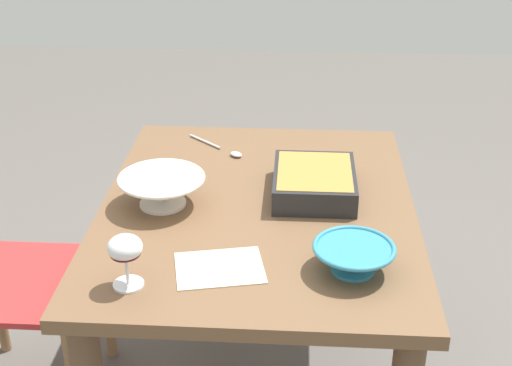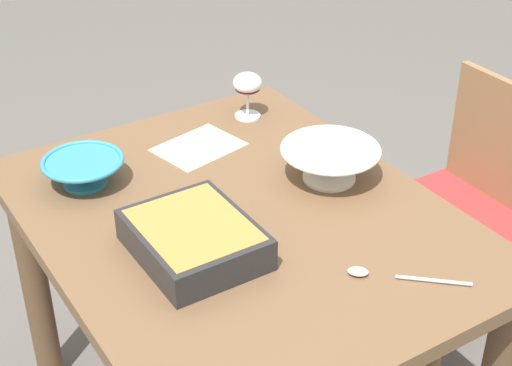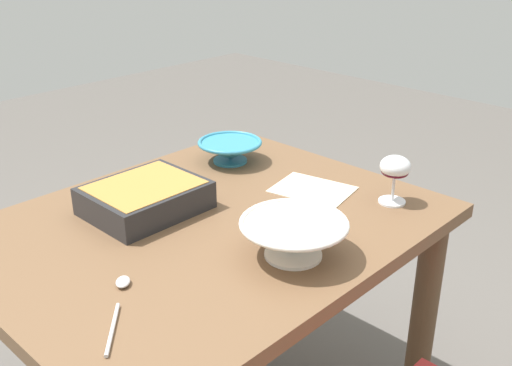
{
  "view_description": "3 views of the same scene",
  "coord_description": "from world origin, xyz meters",
  "px_view_note": "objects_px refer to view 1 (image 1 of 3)",
  "views": [
    {
      "loc": [
        -1.79,
        -0.11,
        1.71
      ],
      "look_at": [
        -0.06,
        0.0,
        0.83
      ],
      "focal_mm": 50.25,
      "sensor_mm": 36.0,
      "label": 1
    },
    {
      "loc": [
        1.29,
        -0.78,
        1.74
      ],
      "look_at": [
        -0.01,
        0.05,
        0.8
      ],
      "focal_mm": 54.89,
      "sensor_mm": 36.0,
      "label": 2
    },
    {
      "loc": [
        0.9,
        1.03,
        1.43
      ],
      "look_at": [
        -0.1,
        0.07,
        0.82
      ],
      "focal_mm": 42.18,
      "sensor_mm": 36.0,
      "label": 3
    }
  ],
  "objects_px": {
    "napkin": "(220,268)",
    "wine_glass": "(125,251)",
    "small_bowl": "(162,189)",
    "serving_spoon": "(225,150)",
    "mixing_bowl": "(354,256)",
    "dining_table": "(258,241)",
    "casserole_dish": "(314,181)"
  },
  "relations": [
    {
      "from": "small_bowl",
      "to": "serving_spoon",
      "type": "xyz_separation_m",
      "value": [
        0.37,
        -0.14,
        -0.04
      ]
    },
    {
      "from": "casserole_dish",
      "to": "small_bowl",
      "type": "distance_m",
      "value": 0.44
    },
    {
      "from": "mixing_bowl",
      "to": "serving_spoon",
      "type": "bearing_deg",
      "value": 29.4
    },
    {
      "from": "dining_table",
      "to": "small_bowl",
      "type": "relative_size",
      "value": 4.55
    },
    {
      "from": "small_bowl",
      "to": "serving_spoon",
      "type": "distance_m",
      "value": 0.4
    },
    {
      "from": "casserole_dish",
      "to": "serving_spoon",
      "type": "relative_size",
      "value": 1.43
    },
    {
      "from": "serving_spoon",
      "to": "napkin",
      "type": "xyz_separation_m",
      "value": [
        -0.69,
        -0.06,
        -0.01
      ]
    },
    {
      "from": "casserole_dish",
      "to": "small_bowl",
      "type": "xyz_separation_m",
      "value": [
        -0.09,
        0.43,
        0.01
      ]
    },
    {
      "from": "dining_table",
      "to": "napkin",
      "type": "relative_size",
      "value": 5.27
    },
    {
      "from": "casserole_dish",
      "to": "serving_spoon",
      "type": "distance_m",
      "value": 0.41
    },
    {
      "from": "wine_glass",
      "to": "mixing_bowl",
      "type": "relative_size",
      "value": 0.67
    },
    {
      "from": "casserole_dish",
      "to": "small_bowl",
      "type": "relative_size",
      "value": 1.17
    },
    {
      "from": "dining_table",
      "to": "small_bowl",
      "type": "xyz_separation_m",
      "value": [
        -0.02,
        0.27,
        0.17
      ]
    },
    {
      "from": "casserole_dish",
      "to": "wine_glass",
      "type": "bearing_deg",
      "value": 138.16
    },
    {
      "from": "serving_spoon",
      "to": "mixing_bowl",
      "type": "bearing_deg",
      "value": -150.6
    },
    {
      "from": "casserole_dish",
      "to": "small_bowl",
      "type": "height_order",
      "value": "small_bowl"
    },
    {
      "from": "casserole_dish",
      "to": "napkin",
      "type": "height_order",
      "value": "casserole_dish"
    },
    {
      "from": "wine_glass",
      "to": "napkin",
      "type": "height_order",
      "value": "wine_glass"
    },
    {
      "from": "casserole_dish",
      "to": "mixing_bowl",
      "type": "bearing_deg",
      "value": -167.05
    },
    {
      "from": "napkin",
      "to": "wine_glass",
      "type": "bearing_deg",
      "value": 112.37
    },
    {
      "from": "mixing_bowl",
      "to": "napkin",
      "type": "bearing_deg",
      "value": 92.1
    },
    {
      "from": "wine_glass",
      "to": "napkin",
      "type": "distance_m",
      "value": 0.24
    },
    {
      "from": "mixing_bowl",
      "to": "small_bowl",
      "type": "bearing_deg",
      "value": 59.85
    },
    {
      "from": "mixing_bowl",
      "to": "serving_spoon",
      "type": "relative_size",
      "value": 1.0
    },
    {
      "from": "wine_glass",
      "to": "casserole_dish",
      "type": "distance_m",
      "value": 0.66
    },
    {
      "from": "mixing_bowl",
      "to": "wine_glass",
      "type": "bearing_deg",
      "value": 100.34
    },
    {
      "from": "napkin",
      "to": "mixing_bowl",
      "type": "bearing_deg",
      "value": -87.9
    },
    {
      "from": "napkin",
      "to": "casserole_dish",
      "type": "bearing_deg",
      "value": -29.89
    },
    {
      "from": "wine_glass",
      "to": "small_bowl",
      "type": "height_order",
      "value": "wine_glass"
    },
    {
      "from": "wine_glass",
      "to": "serving_spoon",
      "type": "xyz_separation_m",
      "value": [
        0.78,
        -0.15,
        -0.09
      ]
    },
    {
      "from": "mixing_bowl",
      "to": "serving_spoon",
      "type": "xyz_separation_m",
      "value": [
        0.68,
        0.38,
        -0.03
      ]
    },
    {
      "from": "small_bowl",
      "to": "serving_spoon",
      "type": "height_order",
      "value": "small_bowl"
    }
  ]
}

